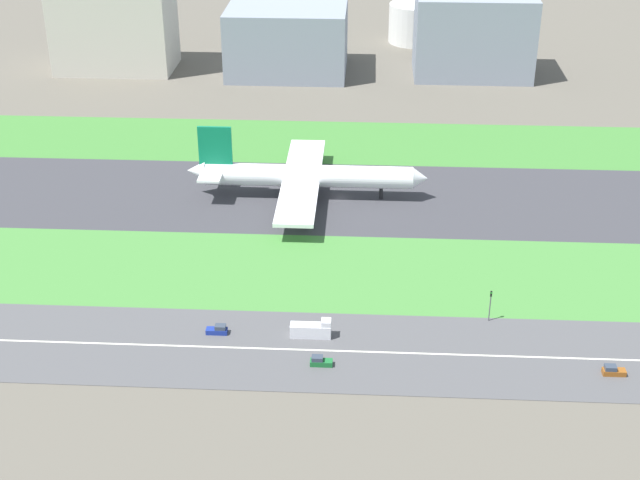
{
  "coord_description": "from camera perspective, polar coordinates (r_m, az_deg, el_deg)",
  "views": [
    {
      "loc": [
        6.97,
        -224.11,
        104.51
      ],
      "look_at": [
        -3.37,
        -36.5,
        6.0
      ],
      "focal_mm": 50.99,
      "sensor_mm": 36.0,
      "label": 1
    }
  ],
  "objects": [
    {
      "name": "grass_median_north",
      "position": [
        285.03,
        1.54,
        6.16
      ],
      "size": [
        280.0,
        36.0,
        0.1
      ],
      "primitive_type": "cube",
      "color": "#3D7A33",
      "rests_on": "ground_plane"
    },
    {
      "name": "terminal_building",
      "position": [
        361.41,
        -12.87,
        13.72
      ],
      "size": [
        43.95,
        26.62,
        42.95
      ],
      "primitive_type": "cube",
      "color": "beige",
      "rests_on": "ground_plane"
    },
    {
      "name": "traffic_light",
      "position": [
        194.14,
        10.63,
        -3.95
      ],
      "size": [
        0.36,
        0.5,
        7.2
      ],
      "color": "#4C4C51",
      "rests_on": "highway"
    },
    {
      "name": "fuel_tank_west",
      "position": [
        395.57,
        6.1,
        13.39
      ],
      "size": [
        23.68,
        23.68,
        15.98
      ],
      "primitive_type": "cylinder",
      "color": "silver",
      "rests_on": "ground_plane"
    },
    {
      "name": "truck_1",
      "position": [
        187.22,
        -0.51,
        -5.65
      ],
      "size": [
        8.4,
        2.5,
        4.0
      ],
      "color": "silver",
      "rests_on": "highway"
    },
    {
      "name": "ground_plane",
      "position": [
        247.38,
        1.25,
        2.67
      ],
      "size": [
        800.0,
        800.0,
        0.0
      ],
      "primitive_type": "plane",
      "color": "#5B564C"
    },
    {
      "name": "airliner",
      "position": [
        245.3,
        -1.1,
        4.04
      ],
      "size": [
        65.0,
        56.0,
        19.7
      ],
      "color": "white",
      "rests_on": "runway"
    },
    {
      "name": "grass_median_south",
      "position": [
        210.92,
        0.85,
        -2.02
      ],
      "size": [
        280.0,
        36.0,
        0.1
      ],
      "primitive_type": "cube",
      "color": "#427F38",
      "rests_on": "ground_plane"
    },
    {
      "name": "car_0",
      "position": [
        189.7,
        -6.43,
        -5.63
      ],
      "size": [
        4.4,
        1.8,
        2.0
      ],
      "color": "navy",
      "rests_on": "highway"
    },
    {
      "name": "hangar_building",
      "position": [
        351.77,
        -2.05,
        12.49
      ],
      "size": [
        44.46,
        37.35,
        25.03
      ],
      "primitive_type": "cube",
      "color": "gray",
      "rests_on": "ground_plane"
    },
    {
      "name": "car_2",
      "position": [
        179.28,
        0.01,
        -7.63
      ],
      "size": [
        4.4,
        1.8,
        2.0
      ],
      "rotation": [
        0.0,
        0.0,
        3.14
      ],
      "color": "#19662D",
      "rests_on": "highway"
    },
    {
      "name": "highway",
      "position": [
        183.83,
        0.43,
        -6.96
      ],
      "size": [
        280.0,
        28.0,
        0.1
      ],
      "primitive_type": "cube",
      "color": "#4C4C4F",
      "rests_on": "ground_plane"
    },
    {
      "name": "highway_centerline",
      "position": [
        183.8,
        0.43,
        -6.95
      ],
      "size": [
        266.0,
        0.5,
        0.01
      ],
      "primitive_type": "cube",
      "color": "silver",
      "rests_on": "highway"
    },
    {
      "name": "office_tower",
      "position": [
        351.86,
        9.61,
        12.58
      ],
      "size": [
        43.51,
        28.11,
        30.29
      ],
      "primitive_type": "cube",
      "color": "gray",
      "rests_on": "ground_plane"
    },
    {
      "name": "runway",
      "position": [
        247.36,
        1.25,
        2.68
      ],
      "size": [
        280.0,
        46.0,
        0.1
      ],
      "primitive_type": "cube",
      "color": "#38383D",
      "rests_on": "ground_plane"
    },
    {
      "name": "car_1",
      "position": [
        185.57,
        17.91,
        -7.82
      ],
      "size": [
        4.4,
        1.8,
        2.0
      ],
      "rotation": [
        0.0,
        0.0,
        3.14
      ],
      "color": "brown",
      "rests_on": "highway"
    }
  ]
}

